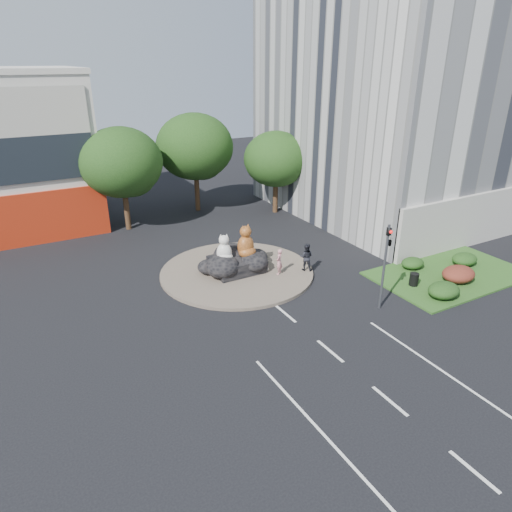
{
  "coord_description": "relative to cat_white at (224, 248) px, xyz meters",
  "views": [
    {
      "loc": [
        -12.05,
        -14.33,
        12.97
      ],
      "look_at": [
        0.24,
        7.83,
        2.0
      ],
      "focal_mm": 32.0,
      "sensor_mm": 36.0,
      "label": 1
    }
  ],
  "objects": [
    {
      "name": "rock_plinth",
      "position": [
        0.93,
        0.13,
        -1.39
      ],
      "size": [
        3.2,
        2.6,
        0.9
      ],
      "primitive_type": null,
      "color": "black",
      "rests_on": "roundabout_island"
    },
    {
      "name": "pedestrian_dark",
      "position": [
        4.93,
        -1.99,
        -0.92
      ],
      "size": [
        1.13,
        1.1,
        1.84
      ],
      "primitive_type": "imported",
      "rotation": [
        0.0,
        0.0,
        2.47
      ],
      "color": "black",
      "rests_on": "roundabout_island"
    },
    {
      "name": "pedestrian_pink",
      "position": [
        3.09,
        -1.62,
        -0.99
      ],
      "size": [
        0.73,
        0.72,
        1.7
      ],
      "primitive_type": "imported",
      "rotation": [
        0.0,
        0.0,
        3.88
      ],
      "color": "#C88187",
      "rests_on": "roundabout_island"
    },
    {
      "name": "kitten_calico",
      "position": [
        -0.42,
        -0.65,
        -1.41
      ],
      "size": [
        0.67,
        0.66,
        0.85
      ],
      "primitive_type": null,
      "rotation": [
        0.0,
        0.0,
        -0.64
      ],
      "color": "beige",
      "rests_on": "roundabout_island"
    },
    {
      "name": "traffic_light",
      "position": [
        6.03,
        -7.87,
        1.58
      ],
      "size": [
        0.44,
        1.24,
        5.0
      ],
      "color": "#595B60",
      "rests_on": "ground"
    },
    {
      "name": "roundabout_island",
      "position": [
        0.93,
        0.13,
        -1.94
      ],
      "size": [
        10.0,
        10.0,
        0.2
      ],
      "primitive_type": "cylinder",
      "color": "brown",
      "rests_on": "ground"
    },
    {
      "name": "cat_white",
      "position": [
        0.0,
        0.0,
        0.0
      ],
      "size": [
        1.45,
        1.39,
        1.87
      ],
      "primitive_type": null,
      "rotation": [
        0.0,
        0.0,
        -0.5
      ],
      "color": "silver",
      "rests_on": "rock_plinth"
    },
    {
      "name": "hedge_near_green",
      "position": [
        9.93,
        -8.87,
        -1.47
      ],
      "size": [
        2.0,
        1.6,
        0.9
      ],
      "primitive_type": "ellipsoid",
      "color": "#173611",
      "rests_on": "grass_verge"
    },
    {
      "name": "hedge_red",
      "position": [
        12.43,
        -7.87,
        -1.42
      ],
      "size": [
        2.2,
        1.76,
        0.99
      ],
      "primitive_type": "ellipsoid",
      "color": "#4D2014",
      "rests_on": "grass_verge"
    },
    {
      "name": "grass_verge",
      "position": [
        12.93,
        -6.87,
        -1.98
      ],
      "size": [
        10.0,
        6.0,
        0.12
      ],
      "primitive_type": "cube",
      "color": "#24501A",
      "rests_on": "ground"
    },
    {
      "name": "kitten_white",
      "position": [
        2.56,
        -0.8,
        -1.48
      ],
      "size": [
        0.5,
        0.45,
        0.71
      ],
      "primitive_type": null,
      "rotation": [
        0.0,
        0.0,
        0.22
      ],
      "color": "silver",
      "rests_on": "roundabout_island"
    },
    {
      "name": "hedge_back_green",
      "position": [
        11.43,
        -5.07,
        -1.56
      ],
      "size": [
        1.6,
        1.28,
        0.72
      ],
      "primitive_type": "ellipsoid",
      "color": "#173611",
      "rests_on": "grass_verge"
    },
    {
      "name": "hedge_mid_green",
      "position": [
        14.93,
        -6.37,
        -1.51
      ],
      "size": [
        1.8,
        1.44,
        0.81
      ],
      "primitive_type": "ellipsoid",
      "color": "#173611",
      "rests_on": "grass_verge"
    },
    {
      "name": "litter_bin",
      "position": [
        9.6,
        -6.91,
        -1.52
      ],
      "size": [
        0.61,
        0.61,
        0.79
      ],
      "primitive_type": "cylinder",
      "rotation": [
        0.0,
        0.0,
        0.11
      ],
      "color": "black",
      "rests_on": "grass_verge"
    },
    {
      "name": "cat_tabby",
      "position": [
        1.56,
        0.05,
        0.17
      ],
      "size": [
        1.59,
        1.46,
        2.22
      ],
      "primitive_type": null,
      "rotation": [
        0.0,
        0.0,
        0.27
      ],
      "color": "#AA5E23",
      "rests_on": "rock_plinth"
    },
    {
      "name": "tree_left",
      "position": [
        -3.0,
        12.2,
        3.21
      ],
      "size": [
        6.46,
        6.46,
        8.27
      ],
      "color": "#382314",
      "rests_on": "ground"
    },
    {
      "name": "ground",
      "position": [
        0.93,
        -9.87,
        -2.04
      ],
      "size": [
        120.0,
        120.0,
        0.0
      ],
      "primitive_type": "plane",
      "color": "black",
      "rests_on": "ground"
    },
    {
      "name": "tree_right",
      "position": [
        10.0,
        10.2,
        2.59
      ],
      "size": [
        5.7,
        5.7,
        7.3
      ],
      "color": "#382314",
      "rests_on": "ground"
    },
    {
      "name": "street_lamp",
      "position": [
        13.75,
        -1.87,
        2.52
      ],
      "size": [
        2.34,
        0.22,
        8.06
      ],
      "color": "#595B60",
      "rests_on": "ground"
    },
    {
      "name": "tree_mid",
      "position": [
        4.0,
        14.2,
        3.52
      ],
      "size": [
        6.84,
        6.84,
        8.76
      ],
      "color": "#382314",
      "rests_on": "ground"
    }
  ]
}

